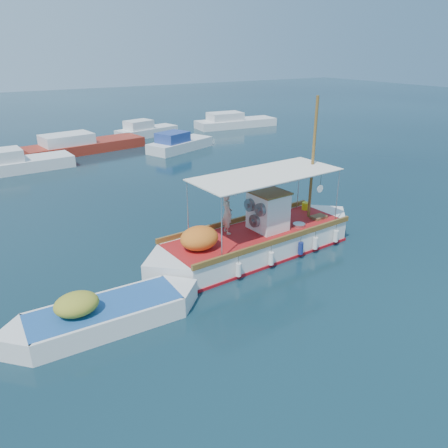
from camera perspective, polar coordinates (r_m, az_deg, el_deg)
ground at (r=19.07m, az=3.94°, el=-2.90°), size 160.00×160.00×0.00m
fishing_caique at (r=18.25m, az=4.23°, el=-2.16°), size 10.53×3.41×6.44m
dinghy at (r=14.26m, az=-15.44°, el=-11.62°), size 6.41×1.83×1.56m
bg_boat_nw at (r=33.66m, az=-25.79°, el=7.00°), size 7.48×2.91×1.80m
bg_boat_n at (r=38.06m, az=-18.11°, el=9.66°), size 9.93×4.22×1.80m
bg_boat_ne at (r=37.03m, az=-5.94°, el=10.30°), size 6.29×4.24×1.80m
bg_boat_e at (r=47.88m, az=1.27°, el=13.12°), size 8.89×3.30×1.80m
bg_boat_far_n at (r=43.38m, az=-10.24°, el=11.83°), size 6.33×3.39×1.80m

